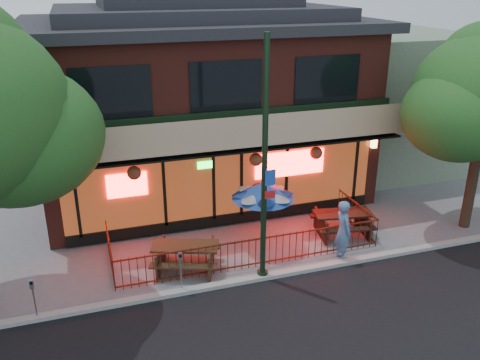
% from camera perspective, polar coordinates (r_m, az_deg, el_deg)
% --- Properties ---
extents(ground, '(80.00, 80.00, 0.00)m').
position_cam_1_polar(ground, '(15.61, 2.01, -10.07)').
color(ground, gray).
rests_on(ground, ground).
extents(curb, '(80.00, 0.25, 0.12)m').
position_cam_1_polar(curb, '(15.18, 2.67, -10.82)').
color(curb, '#999993').
rests_on(curb, ground).
extents(restaurant_building, '(12.96, 9.49, 8.05)m').
position_cam_1_polar(restaurant_building, '(20.49, -4.71, 10.16)').
color(restaurant_building, maroon).
rests_on(restaurant_building, ground).
extents(neighbor_building, '(6.00, 7.00, 6.00)m').
position_cam_1_polar(neighbor_building, '(24.85, 15.89, 8.82)').
color(neighbor_building, gray).
rests_on(neighbor_building, ground).
extents(patio_fence, '(8.44, 2.62, 1.00)m').
position_cam_1_polar(patio_fence, '(15.69, 1.41, -7.19)').
color(patio_fence, '#4E1E10').
rests_on(patio_fence, ground).
extents(street_light, '(0.43, 0.32, 7.00)m').
position_cam_1_polar(street_light, '(13.85, 2.76, 0.22)').
color(street_light, black).
rests_on(street_light, ground).
extents(picnic_table_left, '(2.36, 2.08, 0.84)m').
position_cam_1_polar(picnic_table_left, '(15.43, -6.12, -8.21)').
color(picnic_table_left, '#3F2917').
rests_on(picnic_table_left, ground).
extents(picnic_table_right, '(2.16, 1.79, 0.83)m').
position_cam_1_polar(picnic_table_right, '(17.70, 11.42, -4.42)').
color(picnic_table_right, black).
rests_on(picnic_table_right, ground).
extents(patio_umbrella, '(2.00, 1.99, 2.28)m').
position_cam_1_polar(patio_umbrella, '(16.12, 2.61, -1.20)').
color(patio_umbrella, gray).
rests_on(patio_umbrella, ground).
extents(pedestrian, '(0.49, 0.73, 2.00)m').
position_cam_1_polar(pedestrian, '(15.98, 11.50, -5.61)').
color(pedestrian, '#4F739F').
rests_on(pedestrian, ground).
extents(parking_meter_near, '(0.12, 0.11, 1.24)m').
position_cam_1_polar(parking_meter_near, '(14.29, -6.69, -9.53)').
color(parking_meter_near, gray).
rests_on(parking_meter_near, ground).
extents(parking_meter_far, '(0.11, 0.09, 1.19)m').
position_cam_1_polar(parking_meter_far, '(14.17, -22.21, -11.67)').
color(parking_meter_far, gray).
rests_on(parking_meter_far, ground).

